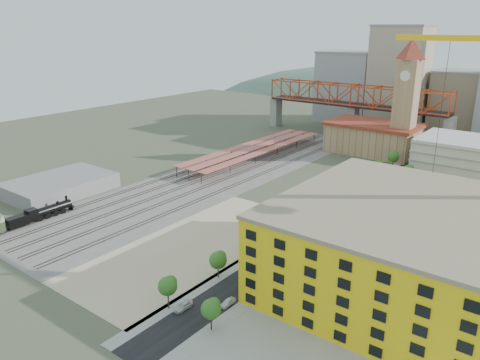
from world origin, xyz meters
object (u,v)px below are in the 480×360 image
Objects in this scene: site_trailer_a at (255,268)px; site_trailer_c at (291,245)px; construction_building at (397,245)px; site_trailer_b at (276,255)px; locomotive at (42,213)px; car_0 at (183,306)px; clock_tower at (407,89)px; site_trailer_d at (324,222)px.

site_trailer_a is 1.19× the size of site_trailer_c.
site_trailer_c is at bearing 176.91° from construction_building.
site_trailer_b is 6.80m from site_trailer_c.
car_0 is at bearing -7.10° from locomotive.
site_trailer_d is at bearing -84.38° from clock_tower.
site_trailer_b is (66.00, 20.28, -0.74)m from locomotive.
construction_building is 4.87× the size of site_trailer_a.
site_trailer_d is 52.29m from car_0.
site_trailer_d is (8.00, -81.32, -27.30)m from clock_tower.
site_trailer_d is at bearing 93.24° from site_trailer_b.
clock_tower is at bearing 82.55° from site_trailer_a.
construction_building is 11.57× the size of car_0.
site_trailer_c is at bearing 84.02° from car_0.
site_trailer_a is 19.73m from car_0.
car_0 is at bearing -87.86° from clock_tower.
site_trailer_b is 28.29m from car_0.
site_trailer_a is 15.43m from site_trailer_c.
site_trailer_c is (-26.00, 1.41, -8.21)m from construction_building.
construction_building is 45.16m from car_0.
site_trailer_b is 24.08m from site_trailer_d.
site_trailer_a is 2.38× the size of car_0.
construction_building is 5.81× the size of site_trailer_b.
construction_building reaches higher than site_trailer_b.
car_0 is (-3.00, -28.12, -0.45)m from site_trailer_b.
site_trailer_d is at bearing 144.30° from construction_building.
car_0 is (-3.00, -19.49, -0.68)m from site_trailer_a.
construction_building is at bearing -71.22° from clock_tower.
locomotive is (-58.00, -125.67, -26.77)m from clock_tower.
site_trailer_a reaches higher than site_trailer_c.
site_trailer_a is at bearing -102.43° from site_trailer_d.
site_trailer_c is (66.00, 27.08, -0.73)m from locomotive.
clock_tower is at bearing 108.78° from construction_building.
clock_tower is 107.36m from construction_building.
locomotive is at bearing -114.77° from clock_tower.
site_trailer_a is 32.71m from site_trailer_d.
car_0 is at bearing -86.84° from site_trailer_c.
site_trailer_b is at bearing 82.84° from car_0.
site_trailer_a is (66.00, 11.65, -0.51)m from locomotive.
site_trailer_c is (0.00, 6.80, 0.01)m from site_trailer_b.
site_trailer_b is at bearing 78.54° from site_trailer_a.
site_trailer_d is 2.34× the size of car_0.
clock_tower reaches higher than car_0.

